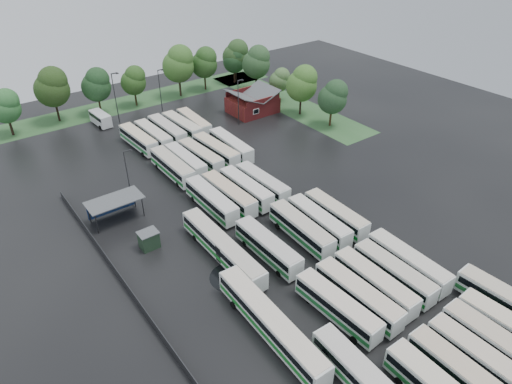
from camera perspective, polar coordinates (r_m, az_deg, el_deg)
ground at (r=64.59m, az=5.00°, el=-7.08°), size 160.00×160.00×0.00m
brick_building at (r=105.60m, az=-0.44°, el=10.90°), size 10.07×8.60×5.39m
wash_shed at (r=71.68m, az=-17.36°, el=-1.18°), size 8.20×4.20×3.58m
utility_hut at (r=65.54m, az=-13.24°, el=-5.82°), size 2.70×2.20×2.62m
grass_strip_north at (r=114.88m, az=-16.25°, el=10.45°), size 80.00×10.00×0.01m
grass_strip_east at (r=112.10m, az=3.75°, el=11.15°), size 10.00×50.00×0.01m
west_fence at (r=61.22m, az=-16.39°, el=-10.53°), size 0.10×50.00×1.20m
bus_r0c1 at (r=52.46m, az=24.42°, el=-20.20°), size 2.63×11.71×3.25m
bus_r0c2 at (r=54.49m, az=26.32°, el=-18.36°), size 2.52×11.52×3.20m
bus_r0c3 at (r=56.45m, az=27.96°, el=-16.63°), size 2.60×12.03×3.35m
bus_r0c4 at (r=58.75m, az=29.31°, el=-14.88°), size 3.06×11.79×3.25m
bus_r1c0 at (r=54.92m, az=10.16°, el=-13.91°), size 2.92×11.65×3.22m
bus_r1c1 at (r=56.55m, az=12.62°, el=-12.49°), size 2.75×11.98×3.32m
bus_r1c2 at (r=58.56m, az=14.62°, el=-10.95°), size 2.70×11.82×3.28m
bus_r1c3 at (r=60.63m, az=16.84°, el=-9.65°), size 2.57×11.52×3.20m
bus_r1c4 at (r=62.65m, az=18.46°, el=-8.32°), size 2.85×11.92×3.30m
bus_r2c0 at (r=61.83m, az=1.50°, el=-6.88°), size 2.55×11.86×3.30m
bus_r2c2 at (r=65.22m, az=5.66°, el=-4.60°), size 3.09×12.11×3.34m
bus_r2c3 at (r=67.01m, az=7.83°, el=-3.66°), size 3.02×11.84×3.27m
bus_r2c4 at (r=68.92m, az=9.93°, el=-2.76°), size 2.70×11.54×3.20m
bus_r3c0 at (r=71.15m, az=-5.59°, el=-1.04°), size 2.64×12.03×3.34m
bus_r3c1 at (r=72.35m, az=-3.43°, el=-0.29°), size 2.81×12.08×3.35m
bus_r3c2 at (r=73.79m, az=-1.26°, el=0.46°), size 2.64×11.80×3.28m
bus_r3c3 at (r=75.25m, az=0.80°, el=1.13°), size 2.72×11.61×3.22m
bus_r4c0 at (r=81.15m, az=-10.42°, el=3.16°), size 2.59×12.10×3.37m
bus_r4c1 at (r=82.72m, az=-8.81°, el=3.85°), size 2.49×11.45×3.18m
bus_r4c2 at (r=83.94m, az=-6.92°, el=4.48°), size 3.00×11.67×3.22m
bus_r4c3 at (r=85.47m, az=-5.02°, el=5.19°), size 3.09×12.02×3.32m
bus_r4c4 at (r=86.97m, az=-3.16°, el=5.80°), size 2.97×12.16×3.36m
bus_r5c0 at (r=92.25m, az=-14.47°, el=6.38°), size 3.02×11.79×3.25m
bus_r5c1 at (r=93.23m, az=-12.70°, el=6.92°), size 2.79×11.76×3.26m
bus_r5c2 at (r=94.72m, az=-11.03°, el=7.59°), size 2.74×12.07×3.35m
bus_r5c3 at (r=95.97m, az=-9.23°, el=8.10°), size 3.07×12.00×3.31m
bus_r5c4 at (r=97.50m, az=-7.75°, el=8.59°), size 2.98×11.52×3.18m
artic_bus_west_b at (r=61.87m, az=-4.23°, el=-6.98°), size 2.62×17.39×3.22m
artic_bus_west_c at (r=52.41m, az=1.83°, el=-16.07°), size 3.13×17.87×3.30m
minibus at (r=104.71m, az=-18.86°, el=8.72°), size 2.81×6.48×2.76m
tree_north_0 at (r=105.46m, az=-28.83°, el=9.43°), size 6.02×6.01×9.95m
tree_north_1 at (r=107.90m, az=-24.12°, el=11.94°), size 7.33×7.33×12.14m
tree_north_2 at (r=109.00m, az=-19.29°, el=12.59°), size 6.40×6.40×10.60m
tree_north_3 at (r=111.45m, az=-15.01°, el=13.35°), size 5.76×5.76×9.55m
tree_north_4 at (r=114.65m, az=-9.62°, el=15.56°), size 7.60×7.60×12.59m
tree_north_5 at (r=118.57m, az=-6.42°, el=15.82°), size 6.57×6.57×10.88m
tree_north_6 at (r=123.13m, az=-2.66°, el=16.19°), size 5.72×5.72×9.47m
tree_east_0 at (r=98.38m, az=9.67°, el=11.67°), size 6.13×6.13×10.16m
tree_east_1 at (r=103.04m, az=5.84°, el=13.39°), size 6.84×6.84×11.32m
tree_east_2 at (r=111.40m, az=3.02°, el=13.85°), size 4.85×4.83×8.00m
tree_east_3 at (r=116.98m, az=0.11°, el=15.98°), size 6.93×6.93×11.49m
tree_east_4 at (r=123.68m, az=-2.49°, el=16.79°), size 6.73×6.73×11.14m
lamp_post_ne at (r=97.92m, az=-2.17°, el=11.50°), size 1.52×0.30×9.86m
lamp_post_nw at (r=73.06m, az=-15.69°, el=2.17°), size 1.46×0.29×9.51m
lamp_post_back_w at (r=103.19m, az=-17.17°, el=11.57°), size 1.68×0.33×10.90m
lamp_post_back_e at (r=106.97m, az=-11.88°, el=12.65°), size 1.49×0.29×9.65m
puddle_0 at (r=54.80m, az=21.03°, el=-19.17°), size 4.75×4.75×0.01m
puddle_1 at (r=60.75m, az=26.88°, el=-14.62°), size 4.01×4.01×0.01m
puddle_2 at (r=60.19m, az=-3.09°, el=-10.56°), size 5.74×5.74×0.01m
puddle_3 at (r=64.13m, az=9.81°, el=-7.86°), size 3.01×3.01×0.01m
puddle_4 at (r=64.67m, az=26.19°, el=-11.06°), size 3.89×3.89×0.01m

